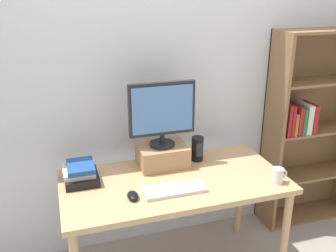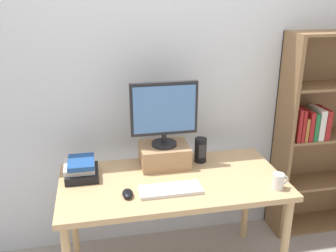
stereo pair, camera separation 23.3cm
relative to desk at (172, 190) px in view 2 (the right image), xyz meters
name	(u,v)px [view 2 (the right image)]	position (x,y,z in m)	size (l,w,h in m)	color
back_wall	(157,76)	(0.00, 0.53, 0.62)	(7.00, 0.08, 2.60)	silver
desk	(172,190)	(0.00, 0.00, 0.00)	(1.41, 0.71, 0.76)	tan
bookshelf_unit	(325,133)	(1.31, 0.38, 0.15)	(0.83, 0.28, 1.61)	olive
riser_box	(164,155)	(-0.01, 0.22, 0.15)	(0.33, 0.26, 0.14)	#A87F56
computer_monitor	(164,112)	(-0.01, 0.22, 0.46)	(0.44, 0.17, 0.44)	black
keyboard	(170,190)	(-0.04, -0.14, 0.09)	(0.38, 0.15, 0.02)	silver
computer_mouse	(128,194)	(-0.30, -0.15, 0.10)	(0.06, 0.10, 0.04)	black
book_stack	(81,169)	(-0.56, 0.15, 0.14)	(0.21, 0.23, 0.12)	black
coffee_mug	(279,181)	(0.60, -0.24, 0.13)	(0.10, 0.07, 0.10)	white
desk_speaker	(201,150)	(0.24, 0.22, 0.17)	(0.08, 0.09, 0.17)	black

